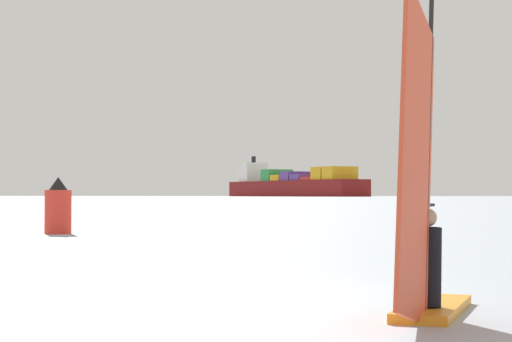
% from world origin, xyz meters
% --- Properties ---
extents(ground_plane, '(4000.00, 4000.00, 0.00)m').
position_xyz_m(ground_plane, '(0.00, 0.00, 0.00)').
color(ground_plane, '#9EA8B2').
extents(windsurfer, '(0.71, 3.65, 4.36)m').
position_xyz_m(windsurfer, '(3.47, -1.66, 1.15)').
color(windsurfer, orange).
rests_on(windsurfer, ground_plane).
extents(cargo_ship, '(159.65, 143.60, 37.28)m').
position_xyz_m(cargo_ship, '(-233.33, 737.21, 10.06)').
color(cargo_ship, maroon).
rests_on(cargo_ship, ground_plane).
extents(channel_buoy, '(1.02, 1.02, 2.16)m').
position_xyz_m(channel_buoy, '(-13.64, 17.48, 0.97)').
color(channel_buoy, red).
rests_on(channel_buoy, ground_plane).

